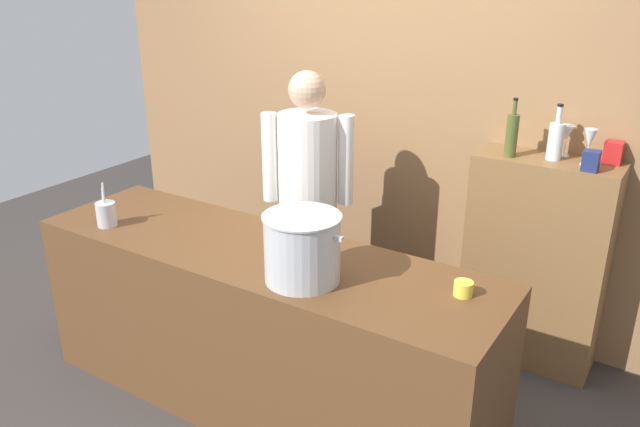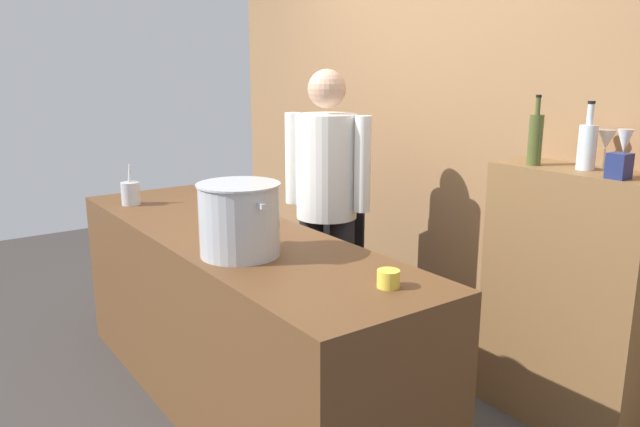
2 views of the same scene
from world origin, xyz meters
name	(u,v)px [view 2 (image 2 of 2)]	position (x,y,z in m)	size (l,w,h in m)	color
ground_plane	(237,401)	(0.00, 0.00, 0.00)	(8.00, 8.00, 0.00)	#383330
brick_back_panel	(442,97)	(0.00, 1.40, 1.50)	(4.40, 0.10, 3.00)	olive
prep_counter	(234,319)	(0.00, 0.00, 0.45)	(2.46, 0.70, 0.90)	brown
bar_cabinet	(568,300)	(1.05, 1.19, 0.62)	(0.76, 0.32, 1.23)	brown
chef	(327,195)	(-0.17, 0.70, 0.96)	(0.49, 0.41, 1.66)	black
stockpot_large	(239,219)	(0.35, -0.14, 1.05)	(0.41, 0.35, 0.31)	#B7BABF
utensil_crock	(130,193)	(-0.87, -0.19, 0.97)	(0.10, 0.10, 0.24)	#B7BABF
butter_jar	(388,279)	(1.00, 0.11, 0.93)	(0.08, 0.08, 0.06)	yellow
wine_bottle_clear	(587,145)	(1.06, 1.19, 1.34)	(0.08, 0.08, 0.30)	silver
wine_bottle_olive	(535,138)	(0.85, 1.12, 1.35)	(0.06, 0.06, 0.32)	#475123
wine_glass_wide	(606,141)	(1.10, 1.28, 1.36)	(0.08, 0.08, 0.17)	silver
wine_glass_short	(624,143)	(1.23, 1.18, 1.37)	(0.07, 0.07, 0.19)	silver
spice_tin_navy	(619,166)	(1.27, 1.09, 1.28)	(0.08, 0.08, 0.10)	navy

